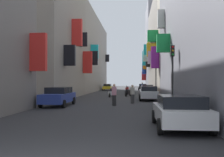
# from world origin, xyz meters

# --- Properties ---
(ground_plane) EXTENTS (140.00, 140.00, 0.00)m
(ground_plane) POSITION_xyz_m (0.00, 30.00, 0.00)
(ground_plane) COLOR #2D2D30
(building_left_mid_c) EXTENTS (7.28, 14.34, 15.96)m
(building_left_mid_c) POSITION_xyz_m (-7.99, 24.15, 7.97)
(building_left_mid_c) COLOR gray
(building_left_mid_c) RESTS_ON ground
(building_left_far) EXTENTS (7.23, 28.68, 14.47)m
(building_left_far) POSITION_xyz_m (-7.99, 45.65, 7.23)
(building_left_far) COLOR gray
(building_left_far) RESTS_ON ground
(building_right_mid_a) EXTENTS (7.39, 3.11, 18.92)m
(building_right_mid_a) POSITION_xyz_m (7.95, 26.08, 9.41)
(building_right_mid_a) COLOR #BCB29E
(building_right_mid_a) RESTS_ON ground
(building_right_mid_b) EXTENTS (7.34, 19.32, 14.76)m
(building_right_mid_b) POSITION_xyz_m (7.99, 37.31, 7.38)
(building_right_mid_b) COLOR gray
(building_right_mid_b) RESTS_ON ground
(building_right_mid_c) EXTENTS (7.02, 13.05, 19.16)m
(building_right_mid_c) POSITION_xyz_m (7.99, 53.48, 9.57)
(building_right_mid_c) COLOR gray
(building_right_mid_c) RESTS_ON ground
(parked_car_white) EXTENTS (2.02, 3.93, 1.36)m
(parked_car_white) POSITION_xyz_m (3.85, 5.91, 0.73)
(parked_car_white) COLOR white
(parked_car_white) RESTS_ON ground
(parked_car_blue) EXTENTS (1.91, 4.43, 1.47)m
(parked_car_blue) POSITION_xyz_m (-3.88, 14.67, 0.78)
(parked_car_blue) COLOR navy
(parked_car_blue) RESTS_ON ground
(parked_car_yellow) EXTENTS (1.86, 4.36, 1.37)m
(parked_car_yellow) POSITION_xyz_m (-3.56, 48.54, 0.73)
(parked_car_yellow) COLOR gold
(parked_car_yellow) RESTS_ON ground
(parked_car_black) EXTENTS (1.87, 4.36, 1.37)m
(parked_car_black) POSITION_xyz_m (3.91, 50.05, 0.73)
(parked_car_black) COLOR black
(parked_car_black) RESTS_ON ground
(parked_car_silver) EXTENTS (1.88, 4.34, 1.44)m
(parked_car_silver) POSITION_xyz_m (3.48, 21.05, 0.77)
(parked_car_silver) COLOR #B7B7BC
(parked_car_silver) RESTS_ON ground
(parked_car_red) EXTENTS (1.95, 3.95, 1.42)m
(parked_car_red) POSITION_xyz_m (4.00, 32.94, 0.74)
(parked_car_red) COLOR #B21E1E
(parked_car_red) RESTS_ON ground
(scooter_black) EXTENTS (0.83, 1.78, 1.13)m
(scooter_black) POSITION_xyz_m (1.28, 27.79, 0.46)
(scooter_black) COLOR black
(scooter_black) RESTS_ON ground
(scooter_red) EXTENTS (0.71, 1.79, 1.13)m
(scooter_red) POSITION_xyz_m (0.62, 47.70, 0.46)
(scooter_red) COLOR red
(scooter_red) RESTS_ON ground
(scooter_white) EXTENTS (0.68, 1.95, 1.13)m
(scooter_white) POSITION_xyz_m (-0.73, 26.17, 0.46)
(scooter_white) COLOR silver
(scooter_white) RESTS_ON ground
(pedestrian_crossing) EXTENTS (0.46, 0.46, 1.72)m
(pedestrian_crossing) POSITION_xyz_m (0.46, 15.15, 0.86)
(pedestrian_crossing) COLOR #262626
(pedestrian_crossing) RESTS_ON ground
(pedestrian_near_left) EXTENTS (0.53, 0.53, 1.62)m
(pedestrian_near_left) POSITION_xyz_m (1.89, 17.37, 0.80)
(pedestrian_near_left) COLOR #363636
(pedestrian_near_left) RESTS_ON ground
(pedestrian_near_right) EXTENTS (0.52, 0.52, 1.74)m
(pedestrian_near_right) POSITION_xyz_m (3.51, 39.80, 0.87)
(pedestrian_near_right) COLOR black
(pedestrian_near_right) RESTS_ON ground
(traffic_light_near_corner) EXTENTS (0.26, 0.34, 4.38)m
(traffic_light_near_corner) POSITION_xyz_m (4.63, 12.87, 2.97)
(traffic_light_near_corner) COLOR #2D2D2D
(traffic_light_near_corner) RESTS_ON ground
(traffic_light_far_corner) EXTENTS (0.26, 0.34, 4.64)m
(traffic_light_far_corner) POSITION_xyz_m (4.65, 25.71, 3.13)
(traffic_light_far_corner) COLOR #2D2D2D
(traffic_light_far_corner) RESTS_ON ground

